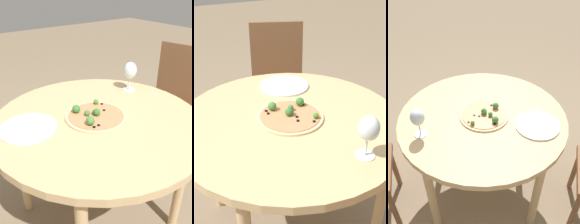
{
  "view_description": "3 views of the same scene",
  "coord_description": "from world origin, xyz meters",
  "views": [
    {
      "loc": [
        -0.84,
        0.64,
        1.32
      ],
      "look_at": [
        0.01,
        0.01,
        0.74
      ],
      "focal_mm": 40.0,
      "sensor_mm": 36.0,
      "label": 1
    },
    {
      "loc": [
        -0.47,
        -1.08,
        1.45
      ],
      "look_at": [
        0.01,
        0.01,
        0.74
      ],
      "focal_mm": 50.0,
      "sensor_mm": 36.0,
      "label": 2
    },
    {
      "loc": [
        1.18,
        -0.04,
        1.68
      ],
      "look_at": [
        0.01,
        0.01,
        0.74
      ],
      "focal_mm": 40.0,
      "sensor_mm": 36.0,
      "label": 3
    }
  ],
  "objects": [
    {
      "name": "ground_plane",
      "position": [
        0.0,
        0.0,
        0.0
      ],
      "size": [
        12.0,
        12.0,
        0.0
      ],
      "primitive_type": "plane",
      "color": "#847056"
    },
    {
      "name": "dining_table",
      "position": [
        0.0,
        0.0,
        0.64
      ],
      "size": [
        1.03,
        1.03,
        0.71
      ],
      "color": "tan",
      "rests_on": "ground_plane"
    },
    {
      "name": "pizza",
      "position": [
        0.01,
        0.01,
        0.72
      ],
      "size": [
        0.3,
        0.3,
        0.05
      ],
      "color": "#DBBC89",
      "rests_on": "dining_table"
    },
    {
      "name": "wine_glass",
      "position": [
        0.15,
        -0.35,
        0.83
      ],
      "size": [
        0.08,
        0.08,
        0.17
      ],
      "color": "silver",
      "rests_on": "dining_table"
    },
    {
      "name": "plate_near",
      "position": [
        0.11,
        0.32,
        0.71
      ],
      "size": [
        0.26,
        0.26,
        0.01
      ],
      "color": "silver",
      "rests_on": "dining_table"
    }
  ]
}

